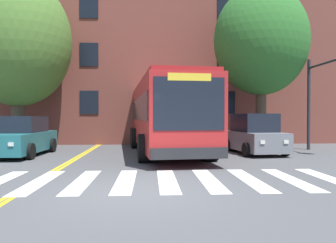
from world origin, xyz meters
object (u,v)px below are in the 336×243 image
car_grey_far_lane (254,135)px  street_tree_curbside_large (261,41)px  car_teal_near_lane (21,138)px  car_white_behind_bus (171,127)px  street_tree_curbside_small (18,42)px  city_bus (165,115)px  traffic_light_near_corner (323,87)px

car_grey_far_lane → street_tree_curbside_large: street_tree_curbside_large is taller
car_teal_near_lane → car_white_behind_bus: size_ratio=1.11×
car_teal_near_lane → car_grey_far_lane: bearing=0.9°
car_grey_far_lane → car_white_behind_bus: (-3.03, 11.34, -0.01)m
car_teal_near_lane → street_tree_curbside_small: 5.76m
city_bus → car_teal_near_lane: 6.49m
car_grey_far_lane → street_tree_curbside_large: 5.66m
city_bus → traffic_light_near_corner: (7.42, -0.58, 1.31)m
traffic_light_near_corner → street_tree_curbside_large: 4.19m
traffic_light_near_corner → car_grey_far_lane: bearing=-178.2°
car_teal_near_lane → street_tree_curbside_large: street_tree_curbside_large is taller
street_tree_curbside_large → street_tree_curbside_small: (-12.88, 0.23, -0.16)m
car_grey_far_lane → street_tree_curbside_small: (-11.69, 2.73, 4.77)m
street_tree_curbside_large → street_tree_curbside_small: size_ratio=0.97×
city_bus → traffic_light_near_corner: size_ratio=2.31×
car_grey_far_lane → street_tree_curbside_small: 12.92m
car_grey_far_lane → traffic_light_near_corner: traffic_light_near_corner is taller
city_bus → traffic_light_near_corner: traffic_light_near_corner is taller
city_bus → car_teal_near_lane: (-6.36, -0.85, -1.00)m
city_bus → car_white_behind_bus: size_ratio=2.62×
street_tree_curbside_large → street_tree_curbside_small: bearing=179.0°
city_bus → car_teal_near_lane: city_bus is taller
city_bus → car_grey_far_lane: (4.09, -0.68, -0.95)m
car_grey_far_lane → street_tree_curbside_small: bearing=166.8°
city_bus → car_white_behind_bus: city_bus is taller
street_tree_curbside_large → city_bus: bearing=-161.0°
car_white_behind_bus → street_tree_curbside_large: 10.97m
city_bus → car_white_behind_bus: 10.76m
car_teal_near_lane → car_grey_far_lane: 10.45m
city_bus → car_teal_near_lane: size_ratio=2.36×
car_teal_near_lane → traffic_light_near_corner: size_ratio=0.98×
city_bus → traffic_light_near_corner: bearing=-4.5°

